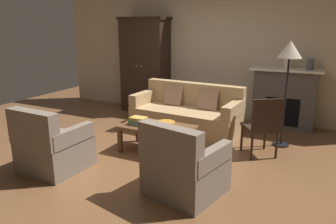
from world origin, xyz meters
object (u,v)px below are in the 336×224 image
(coffee_table, at_px, (158,129))
(dog, at_px, (41,128))
(armoire, at_px, (145,65))
(mantel_vase_slate, at_px, (310,64))
(couch, at_px, (187,115))
(side_chair_wooden, at_px, (263,124))
(floor_lamp, at_px, (289,56))
(armchair_near_left, at_px, (52,147))
(armchair_near_right, at_px, (184,168))
(fruit_bowl, at_px, (166,124))
(mantel_vase_cream, at_px, (288,63))
(book_stack, at_px, (138,121))
(fireplace, at_px, (284,98))

(coffee_table, height_order, dog, coffee_table)
(armoire, bearing_deg, mantel_vase_slate, 1.03)
(couch, relative_size, dog, 3.67)
(side_chair_wooden, bearing_deg, floor_lamp, 71.42)
(armoire, bearing_deg, coffee_table, -55.76)
(armchair_near_left, bearing_deg, coffee_table, 49.97)
(mantel_vase_slate, height_order, armchair_near_right, mantel_vase_slate)
(coffee_table, xyz_separation_m, fruit_bowl, (0.12, 0.04, 0.09))
(coffee_table, bearing_deg, couch, 88.95)
(side_chair_wooden, relative_size, floor_lamp, 0.54)
(mantel_vase_cream, bearing_deg, side_chair_wooden, -93.20)
(book_stack, relative_size, floor_lamp, 0.16)
(armchair_near_left, distance_m, dog, 1.19)
(fruit_bowl, bearing_deg, dog, -166.14)
(fireplace, distance_m, book_stack, 2.89)
(couch, distance_m, side_chair_wooden, 1.55)
(armoire, xyz_separation_m, side_chair_wooden, (2.86, -1.56, -0.52))
(fireplace, bearing_deg, mantel_vase_cream, -90.00)
(dog, bearing_deg, couch, 38.39)
(coffee_table, bearing_deg, side_chair_wooden, 19.60)
(fireplace, bearing_deg, floor_lamp, -83.41)
(armoire, relative_size, couch, 1.04)
(mantel_vase_slate, bearing_deg, book_stack, -135.11)
(mantel_vase_slate, bearing_deg, dog, -146.01)
(fireplace, height_order, side_chair_wooden, fireplace)
(fruit_bowl, height_order, armchair_near_left, armchair_near_left)
(couch, distance_m, armchair_near_right, 2.22)
(armoire, relative_size, dog, 3.83)
(coffee_table, bearing_deg, fruit_bowl, 20.52)
(armchair_near_left, relative_size, side_chair_wooden, 0.98)
(mantel_vase_slate, relative_size, floor_lamp, 0.12)
(armchair_near_left, relative_size, floor_lamp, 0.53)
(armoire, xyz_separation_m, couch, (1.43, -0.99, -0.71))
(coffee_table, relative_size, armchair_near_left, 1.25)
(coffee_table, distance_m, mantel_vase_slate, 3.00)
(book_stack, distance_m, mantel_vase_cream, 2.97)
(armchair_near_right, bearing_deg, mantel_vase_slate, 71.10)
(couch, relative_size, floor_lamp, 1.18)
(side_chair_wooden, bearing_deg, armchair_near_right, -111.76)
(couch, relative_size, fruit_bowl, 7.09)
(side_chair_wooden, bearing_deg, dog, -163.87)
(armchair_near_right, relative_size, floor_lamp, 0.55)
(fireplace, bearing_deg, couch, -144.91)
(side_chair_wooden, bearing_deg, armoire, 151.37)
(armchair_near_left, height_order, armchair_near_right, same)
(mantel_vase_cream, xyz_separation_m, dog, (-3.48, -2.60, -0.98))
(mantel_vase_slate, bearing_deg, coffee_table, -131.91)
(coffee_table, xyz_separation_m, mantel_vase_slate, (1.92, 2.14, 0.86))
(armoire, xyz_separation_m, floor_lamp, (3.07, -0.94, 0.41))
(mantel_vase_cream, height_order, floor_lamp, floor_lamp)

